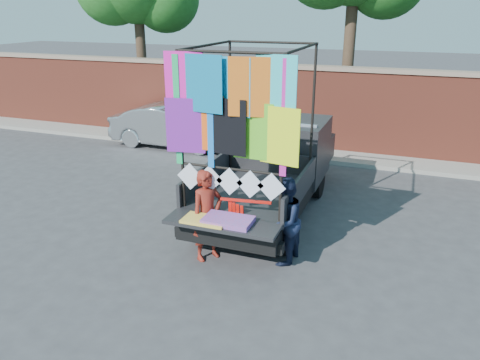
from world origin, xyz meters
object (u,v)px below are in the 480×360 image
(pickup_truck, at_px, (276,164))
(man, at_px, (284,221))
(sedan, at_px, (174,126))
(woman, at_px, (208,216))

(pickup_truck, bearing_deg, man, -70.64)
(sedan, height_order, man, man)
(sedan, bearing_deg, woman, -148.20)
(pickup_truck, relative_size, sedan, 1.42)
(pickup_truck, distance_m, man, 2.72)
(sedan, bearing_deg, pickup_truck, -127.99)
(woman, relative_size, man, 1.06)
(sedan, bearing_deg, man, -138.95)
(man, bearing_deg, pickup_truck, -154.40)
(sedan, xyz_separation_m, woman, (3.97, -6.21, 0.16))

